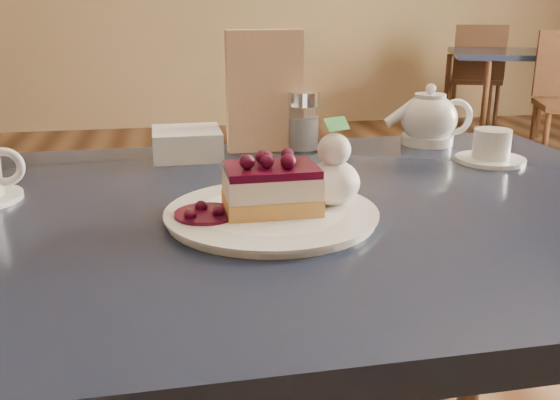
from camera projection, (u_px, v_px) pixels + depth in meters
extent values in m
cube|color=black|center=(265.00, 220.00, 0.94)|extent=(1.33, 0.90, 0.04)
cylinder|color=#432410|center=(477.00, 311.00, 1.52)|extent=(0.05, 0.05, 0.77)
cylinder|color=white|center=(271.00, 215.00, 0.88)|extent=(0.29, 0.29, 0.01)
cube|color=#EC9956|center=(271.00, 203.00, 0.87)|extent=(0.13, 0.10, 0.02)
cube|color=beige|center=(271.00, 184.00, 0.87)|extent=(0.13, 0.09, 0.03)
cube|color=#4A0A2B|center=(271.00, 170.00, 0.86)|extent=(0.13, 0.09, 0.01)
ellipsoid|color=white|center=(333.00, 183.00, 0.90)|extent=(0.08, 0.08, 0.07)
cylinder|color=#4A0A2B|center=(206.00, 214.00, 0.86)|extent=(0.09, 0.09, 0.01)
torus|color=white|center=(5.00, 167.00, 0.95)|extent=(0.06, 0.01, 0.06)
cylinder|color=white|center=(490.00, 160.00, 1.19)|extent=(0.13, 0.13, 0.01)
cylinder|color=white|center=(492.00, 144.00, 1.18)|extent=(0.07, 0.07, 0.05)
ellipsoid|color=white|center=(429.00, 120.00, 1.32)|extent=(0.12, 0.12, 0.10)
cylinder|color=white|center=(431.00, 93.00, 1.30)|extent=(0.07, 0.07, 0.01)
cylinder|color=white|center=(393.00, 122.00, 1.31)|extent=(0.07, 0.02, 0.06)
cube|color=#F7EAB3|center=(265.00, 92.00, 1.24)|extent=(0.15, 0.04, 0.24)
cylinder|color=white|center=(303.00, 128.00, 1.27)|extent=(0.06, 0.06, 0.09)
cylinder|color=silver|center=(304.00, 98.00, 1.25)|extent=(0.07, 0.07, 0.03)
cube|color=white|center=(187.00, 143.00, 1.22)|extent=(0.13, 0.13, 0.05)
cube|color=black|center=(520.00, 54.00, 4.67)|extent=(1.19, 1.07, 0.04)
cylinder|color=#432410|center=(484.00, 112.00, 4.42)|extent=(0.04, 0.04, 0.70)
cylinder|color=#432410|center=(446.00, 98.00, 5.01)|extent=(0.04, 0.04, 0.70)
cylinder|color=#432410|center=(541.00, 96.00, 5.15)|extent=(0.04, 0.04, 0.70)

